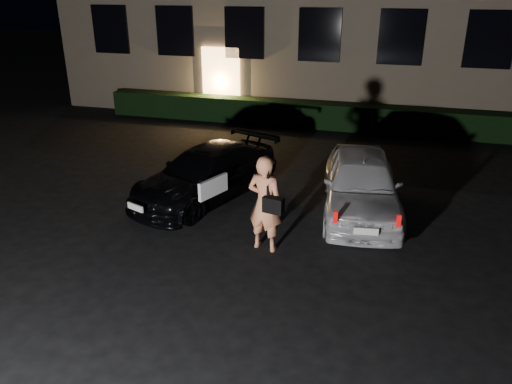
# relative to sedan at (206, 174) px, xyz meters

# --- Properties ---
(ground) EXTENTS (80.00, 80.00, 0.00)m
(ground) POSITION_rel_sedan_xyz_m (1.29, -3.74, -0.58)
(ground) COLOR black
(ground) RESTS_ON ground
(hedge) EXTENTS (15.00, 0.70, 0.85)m
(hedge) POSITION_rel_sedan_xyz_m (1.29, 6.76, -0.16)
(hedge) COLOR black
(hedge) RESTS_ON ground
(sedan) EXTENTS (2.94, 4.32, 1.16)m
(sedan) POSITION_rel_sedan_xyz_m (0.00, 0.00, 0.00)
(sedan) COLOR black
(sedan) RESTS_ON ground
(hatch) EXTENTS (2.09, 4.07, 1.33)m
(hatch) POSITION_rel_sedan_xyz_m (3.46, 0.18, 0.08)
(hatch) COLOR silver
(hatch) RESTS_ON ground
(man) EXTENTS (0.77, 0.56, 1.83)m
(man) POSITION_rel_sedan_xyz_m (1.92, -1.93, 0.34)
(man) COLOR #FF9966
(man) RESTS_ON ground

